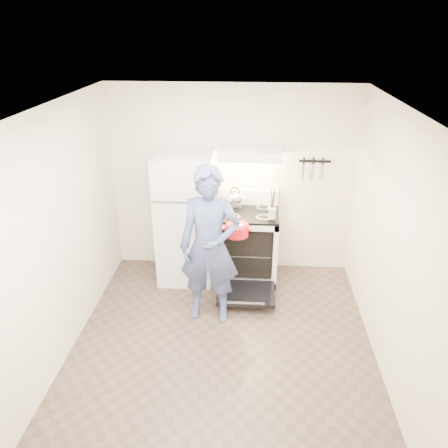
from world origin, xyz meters
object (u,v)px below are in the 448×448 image
at_px(tea_kettle, 235,198).
at_px(dutch_oven, 237,230).
at_px(refrigerator, 186,219).
at_px(stove_body, 248,246).
at_px(person, 210,247).

xyz_separation_m(tea_kettle, dutch_oven, (0.06, -0.73, -0.12)).
relative_size(refrigerator, stove_body, 1.85).
distance_m(stove_body, dutch_oven, 0.79).
bearing_deg(stove_body, refrigerator, -178.23).
xyz_separation_m(refrigerator, person, (0.40, -0.87, 0.07)).
height_order(person, dutch_oven, person).
bearing_deg(dutch_oven, tea_kettle, 95.04).
height_order(stove_body, dutch_oven, dutch_oven).
distance_m(tea_kettle, person, 1.07).
bearing_deg(refrigerator, dutch_oven, -39.27).
relative_size(refrigerator, person, 0.93).
relative_size(refrigerator, tea_kettle, 5.97).
bearing_deg(tea_kettle, person, -102.11).
bearing_deg(person, dutch_oven, 49.37).
bearing_deg(tea_kettle, stove_body, -37.24).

